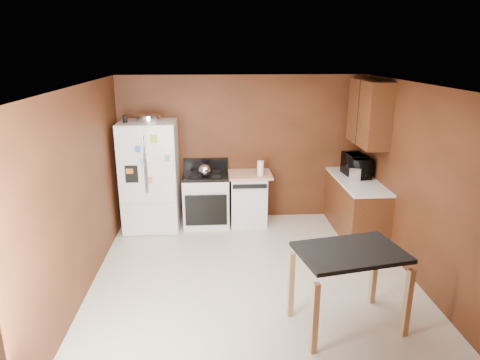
{
  "coord_description": "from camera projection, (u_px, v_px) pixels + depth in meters",
  "views": [
    {
      "loc": [
        -0.5,
        -4.96,
        2.91
      ],
      "look_at": [
        -0.13,
        0.85,
        1.12
      ],
      "focal_mm": 32.0,
      "sensor_mm": 36.0,
      "label": 1
    }
  ],
  "objects": [
    {
      "name": "kettle",
      "position": [
        205.0,
        170.0,
        7.0
      ],
      "size": [
        0.2,
        0.2,
        0.2
      ],
      "primitive_type": "sphere",
      "color": "silver",
      "rests_on": "gas_range"
    },
    {
      "name": "toaster",
      "position": [
        355.0,
        173.0,
        6.85
      ],
      "size": [
        0.26,
        0.33,
        0.21
      ],
      "primitive_type": "cube",
      "rotation": [
        0.0,
        0.0,
        -0.32
      ],
      "color": "silver",
      "rests_on": "right_cabinets"
    },
    {
      "name": "island",
      "position": [
        350.0,
        263.0,
        4.48
      ],
      "size": [
        1.22,
        0.92,
        0.91
      ],
      "color": "black",
      "rests_on": "ground"
    },
    {
      "name": "microwave",
      "position": [
        356.0,
        166.0,
        7.01
      ],
      "size": [
        0.45,
        0.61,
        0.32
      ],
      "primitive_type": "imported",
      "rotation": [
        0.0,
        0.0,
        1.67
      ],
      "color": "black",
      "rests_on": "right_cabinets"
    },
    {
      "name": "ceiling",
      "position": [
        256.0,
        86.0,
        4.88
      ],
      "size": [
        4.5,
        4.5,
        0.0
      ],
      "primitive_type": "plane",
      "rotation": [
        3.14,
        0.0,
        0.0
      ],
      "color": "white",
      "rests_on": "ground"
    },
    {
      "name": "wall_back",
      "position": [
        242.0,
        149.0,
        7.39
      ],
      "size": [
        4.2,
        0.0,
        4.2
      ],
      "primitive_type": "plane",
      "rotation": [
        1.57,
        0.0,
        0.0
      ],
      "color": "#5C2C18",
      "rests_on": "ground"
    },
    {
      "name": "wall_left",
      "position": [
        81.0,
        193.0,
        5.12
      ],
      "size": [
        0.0,
        4.5,
        4.5
      ],
      "primitive_type": "plane",
      "rotation": [
        1.57,
        0.0,
        1.57
      ],
      "color": "#5C2C18",
      "rests_on": "ground"
    },
    {
      "name": "pen_cup",
      "position": [
        125.0,
        119.0,
        6.67
      ],
      "size": [
        0.08,
        0.08,
        0.11
      ],
      "primitive_type": "cylinder",
      "color": "black",
      "rests_on": "refrigerator"
    },
    {
      "name": "green_canister",
      "position": [
        260.0,
        170.0,
        7.23
      ],
      "size": [
        0.14,
        0.14,
        0.12
      ],
      "primitive_type": "cylinder",
      "rotation": [
        0.0,
        0.0,
        0.33
      ],
      "color": "#3C9C51",
      "rests_on": "dishwasher"
    },
    {
      "name": "wall_right",
      "position": [
        421.0,
        186.0,
        5.37
      ],
      "size": [
        0.0,
        4.5,
        4.5
      ],
      "primitive_type": "plane",
      "rotation": [
        1.57,
        0.0,
        -1.57
      ],
      "color": "#5C2C18",
      "rests_on": "ground"
    },
    {
      "name": "refrigerator",
      "position": [
        150.0,
        176.0,
        7.04
      ],
      "size": [
        0.9,
        0.8,
        1.8
      ],
      "color": "white",
      "rests_on": "ground"
    },
    {
      "name": "wall_front",
      "position": [
        285.0,
        288.0,
        3.1
      ],
      "size": [
        4.2,
        0.0,
        4.2
      ],
      "primitive_type": "plane",
      "rotation": [
        -1.57,
        0.0,
        0.0
      ],
      "color": "#5C2C18",
      "rests_on": "ground"
    },
    {
      "name": "dishwasher",
      "position": [
        248.0,
        198.0,
        7.35
      ],
      "size": [
        0.78,
        0.63,
        0.89
      ],
      "color": "white",
      "rests_on": "ground"
    },
    {
      "name": "gas_range",
      "position": [
        206.0,
        199.0,
        7.28
      ],
      "size": [
        0.76,
        0.68,
        1.1
      ],
      "color": "white",
      "rests_on": "ground"
    },
    {
      "name": "floor",
      "position": [
        254.0,
        280.0,
        5.62
      ],
      "size": [
        4.5,
        4.5,
        0.0
      ],
      "primitive_type": "plane",
      "color": "beige",
      "rests_on": "ground"
    },
    {
      "name": "paper_towel",
      "position": [
        260.0,
        168.0,
        7.07
      ],
      "size": [
        0.13,
        0.13,
        0.24
      ],
      "primitive_type": "cylinder",
      "rotation": [
        0.0,
        0.0,
        -0.31
      ],
      "color": "white",
      "rests_on": "dishwasher"
    },
    {
      "name": "right_cabinets",
      "position": [
        360.0,
        179.0,
        6.87
      ],
      "size": [
        0.63,
        1.58,
        2.45
      ],
      "color": "brown",
      "rests_on": "ground"
    },
    {
      "name": "roasting_pan",
      "position": [
        149.0,
        118.0,
        6.82
      ],
      "size": [
        0.4,
        0.4,
        0.1
      ],
      "primitive_type": "cylinder",
      "color": "silver",
      "rests_on": "refrigerator"
    }
  ]
}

